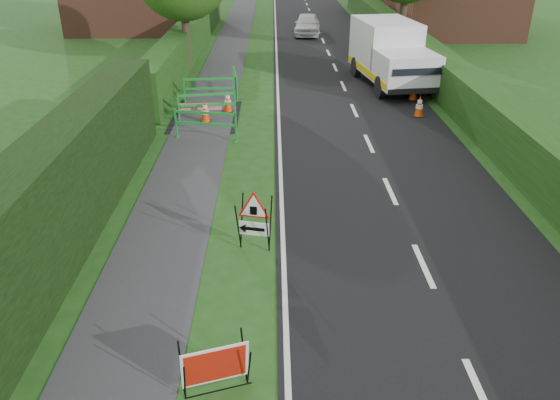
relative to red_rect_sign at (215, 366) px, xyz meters
name	(u,v)px	position (x,y,z in m)	size (l,w,h in m)	color
ground	(304,297)	(1.41, 2.29, -0.48)	(120.00, 120.00, 0.00)	#1E4413
road_surface	(313,18)	(3.91, 37.29, -0.47)	(6.00, 90.00, 0.02)	black
footpath	(240,18)	(-1.59, 37.29, -0.47)	(2.00, 90.00, 0.02)	#2D2D30
hedge_west_near	(36,299)	(-3.59, 2.29, -0.48)	(1.10, 18.00, 2.50)	black
hedge_west_far	(192,53)	(-3.59, 24.29, -0.48)	(1.00, 24.00, 1.80)	#14380F
hedge_east	(429,80)	(7.91, 18.29, -0.48)	(1.20, 50.00, 1.50)	#14380F
red_rect_sign	(215,366)	(0.00, 0.00, 0.00)	(1.10, 0.85, 0.83)	black
triangle_sign	(252,216)	(0.41, 3.97, 0.33)	(0.95, 0.95, 1.16)	black
works_van	(390,53)	(5.90, 17.61, 0.90)	(3.00, 5.96, 2.61)	silver
traffic_cone_0	(419,106)	(6.16, 13.06, -0.09)	(0.38, 0.38, 0.79)	black
traffic_cone_1	(414,90)	(6.45, 15.20, -0.09)	(0.38, 0.38, 0.79)	black
traffic_cone_2	(409,77)	(6.75, 17.32, -0.09)	(0.38, 0.38, 0.79)	black
traffic_cone_3	(205,111)	(-1.53, 12.54, -0.09)	(0.38, 0.38, 0.79)	black
traffic_cone_4	(228,102)	(-0.82, 13.73, -0.09)	(0.38, 0.38, 0.79)	black
ped_barrier_0	(205,122)	(-1.31, 10.71, 0.15)	(2.09, 0.73, 1.00)	#17832B
ped_barrier_1	(207,103)	(-1.48, 12.81, 0.15)	(2.09, 0.69, 1.00)	#17832B
ped_barrier_2	(210,86)	(-1.59, 15.01, 0.15)	(2.08, 0.51, 1.00)	#17832B
ped_barrier_3	(235,80)	(-0.68, 16.03, 0.15)	(0.64, 2.09, 1.00)	#17832B
redwhite_plank	(201,119)	(-1.73, 12.92, -0.48)	(1.50, 0.04, 0.25)	red
hatchback_car	(307,24)	(3.06, 29.92, 0.17)	(1.54, 3.83, 1.30)	white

